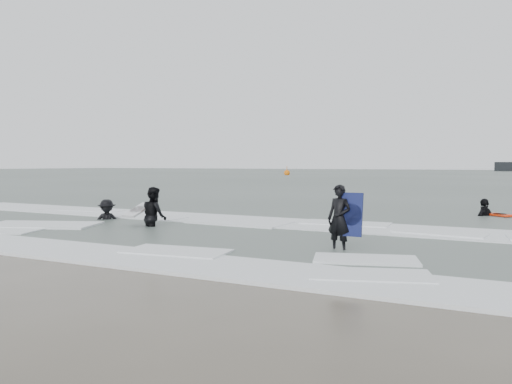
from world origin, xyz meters
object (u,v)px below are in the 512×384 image
at_px(surfer_centre, 339,252).
at_px(buoy, 287,173).
at_px(surfer_wading, 154,228).
at_px(surfer_right_near, 485,217).
at_px(surfer_breaker, 107,221).

distance_m(surfer_centre, buoy, 73.19).
xyz_separation_m(surfer_wading, buoy, (-24.22, 64.98, 0.42)).
xyz_separation_m(surfer_centre, surfer_wading, (-6.37, 1.51, 0.00)).
bearing_deg(buoy, surfer_right_near, -59.86).
xyz_separation_m(surfer_breaker, surfer_right_near, (11.38, 7.41, 0.00)).
xyz_separation_m(surfer_centre, surfer_breaker, (-8.89, 2.10, 0.00)).
bearing_deg(surfer_wading, surfer_right_near, -102.78).
height_order(surfer_breaker, surfer_right_near, surfer_right_near).
bearing_deg(surfer_wading, surfer_breaker, 21.99).
distance_m(surfer_wading, buoy, 69.35).
bearing_deg(surfer_wading, buoy, -34.38).
bearing_deg(surfer_centre, surfer_right_near, 88.34).
relative_size(surfer_wading, surfer_right_near, 0.98).
xyz_separation_m(surfer_centre, buoy, (-30.59, 66.48, 0.42)).
height_order(surfer_wading, surfer_right_near, surfer_right_near).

